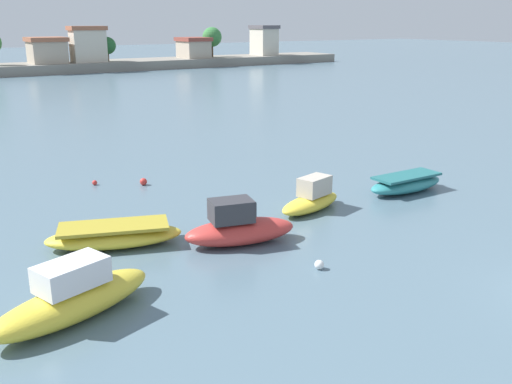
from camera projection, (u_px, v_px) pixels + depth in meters
moored_boat_0 at (73, 298)px, 17.21m from camera, size 5.72×3.32×1.82m
moored_boat_1 at (114, 236)px, 22.85m from camera, size 5.70×3.66×0.89m
moored_boat_2 at (239, 228)px, 23.03m from camera, size 4.83×2.74×1.87m
moored_boat_3 at (312, 199)px, 27.14m from camera, size 4.17×2.44×1.59m
moored_boat_4 at (406, 184)px, 30.07m from camera, size 4.73×1.75×0.92m
mooring_buoy_0 at (319, 265)px, 20.75m from camera, size 0.35×0.35×0.35m
mooring_buoy_1 at (95, 183)px, 31.38m from camera, size 0.27×0.27×0.27m
mooring_buoy_3 at (143, 182)px, 31.34m from camera, size 0.39×0.39×0.39m
distant_shoreline at (12, 62)px, 94.81m from camera, size 130.75×10.02×8.09m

